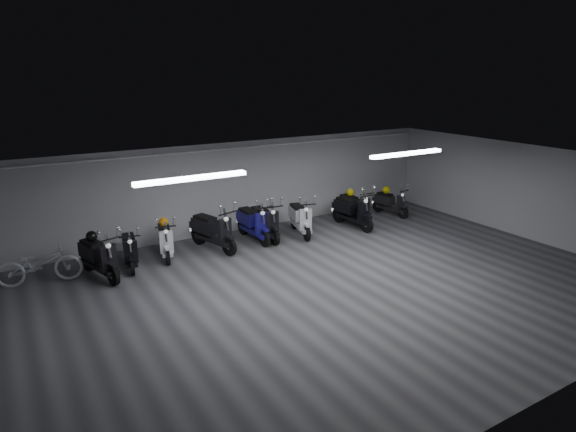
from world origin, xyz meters
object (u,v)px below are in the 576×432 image
scooter_0 (98,251)px  bicycle (38,260)px  scooter_2 (165,235)px  scooter_3 (213,225)px  scooter_4 (253,217)px  scooter_5 (265,216)px  scooter_8 (355,203)px  scooter_9 (391,199)px  helmet_0 (92,236)px  helmet_3 (386,190)px  scooter_7 (353,206)px  scooter_1 (129,244)px  scooter_6 (300,213)px  helmet_2 (163,222)px  helmet_1 (350,192)px

scooter_0 → bicycle: (-1.28, 0.38, -0.10)m
scooter_2 → scooter_3: scooter_3 is taller
scooter_4 → scooter_5: 0.36m
bicycle → scooter_3: bearing=-80.1°
scooter_5 → scooter_8: (3.30, -0.12, -0.01)m
scooter_9 → helmet_0: size_ratio=5.90×
scooter_8 → helmet_0: scooter_8 is taller
scooter_3 → helmet_3: scooter_3 is taller
scooter_0 → helmet_3: (9.71, 0.64, 0.17)m
scooter_7 → helmet_3: 2.05m
scooter_0 → scooter_9: size_ratio=1.18×
scooter_2 → scooter_4: scooter_4 is taller
scooter_1 → scooter_5: size_ratio=0.88×
scooter_1 → scooter_6: 5.13m
scooter_2 → scooter_8: (6.31, -0.18, 0.05)m
scooter_3 → scooter_9: bearing=-16.8°
scooter_3 → scooter_9: scooter_3 is taller
scooter_9 → helmet_2: (-7.90, 0.35, 0.33)m
scooter_5 → helmet_3: 4.90m
scooter_6 → bicycle: scooter_6 is taller
scooter_2 → scooter_5: scooter_5 is taller
scooter_2 → helmet_2: (0.05, 0.23, 0.28)m
scooter_5 → scooter_7: 2.99m
scooter_7 → helmet_1: (0.34, 0.60, 0.26)m
bicycle → scooter_6: bearing=-81.1°
scooter_5 → helmet_0: bearing=-175.7°
scooter_9 → bicycle: size_ratio=0.86×
scooter_2 → helmet_1: bearing=13.6°
scooter_4 → helmet_0: (-4.53, -0.27, 0.29)m
scooter_0 → scooter_3: scooter_3 is taller
scooter_4 → helmet_0: 4.55m
scooter_9 → scooter_1: bearing=170.1°
scooter_3 → bicycle: bearing=163.2°
bicycle → helmet_3: bicycle is taller
scooter_0 → helmet_1: 8.14m
scooter_5 → scooter_7: (2.95, -0.46, 0.02)m
scooter_3 → scooter_9: size_ratio=1.25×
scooter_6 → bicycle: size_ratio=0.99×
scooter_1 → scooter_2: (0.99, 0.22, 0.02)m
scooter_6 → helmet_0: size_ratio=6.80×
scooter_9 → helmet_1: bearing=162.6°
scooter_0 → helmet_2: size_ratio=7.40×
helmet_2 → scooter_9: bearing=-2.6°
scooter_1 → scooter_7: bearing=7.7°
scooter_2 → scooter_6: 4.15m
scooter_8 → bicycle: size_ratio=1.00×
scooter_2 → helmet_0: 1.93m
scooter_3 → scooter_2: bearing=157.0°
scooter_3 → scooter_4: (1.33, 0.13, -0.03)m
scooter_3 → scooter_4: size_ratio=1.04×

